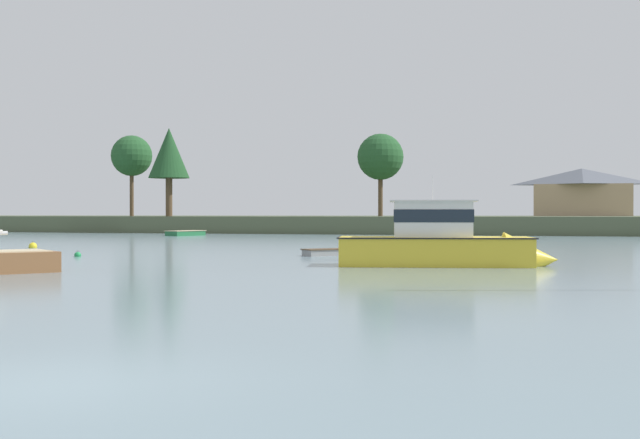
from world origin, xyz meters
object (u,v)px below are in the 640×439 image
Objects in this scene: dinghy_grey at (329,253)px; dinghy_green at (185,234)px; cruiser_yellow at (452,250)px; mooring_buoy_green at (78,255)px; mooring_buoy_yellow at (33,246)px.

dinghy_green reaches higher than dinghy_grey.
dinghy_grey is (-6.81, 6.49, -0.51)m from cruiser_yellow.
cruiser_yellow is at bearing -7.23° from mooring_buoy_green.
dinghy_grey is 0.63× the size of dinghy_green.
cruiser_yellow reaches higher than dinghy_grey.
dinghy_grey is 4.88× the size of mooring_buoy_yellow.
cruiser_yellow reaches higher than dinghy_green.
dinghy_green is at bearing 96.29° from mooring_buoy_yellow.
cruiser_yellow is 3.33× the size of dinghy_grey.
cruiser_yellow is at bearing -43.59° from dinghy_grey.
mooring_buoy_green is (-18.45, 2.34, -0.57)m from cruiser_yellow.
dinghy_grey is 39.68m from dinghy_green.
dinghy_grey is 20.21m from mooring_buoy_yellow.
dinghy_green is at bearing 127.47° from cruiser_yellow.
mooring_buoy_yellow is (-26.64, 10.39, -0.54)m from cruiser_yellow.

